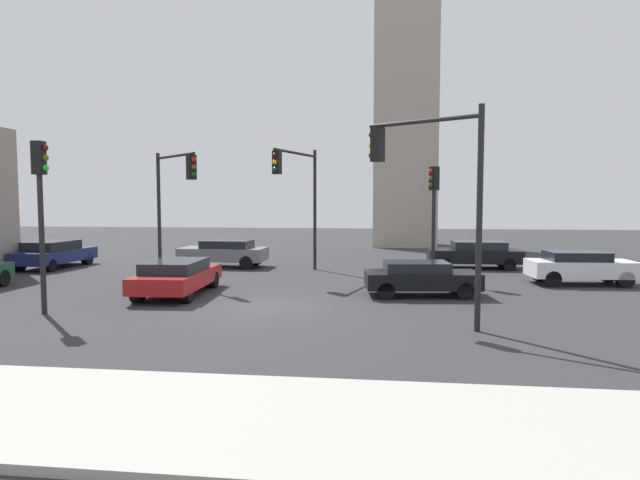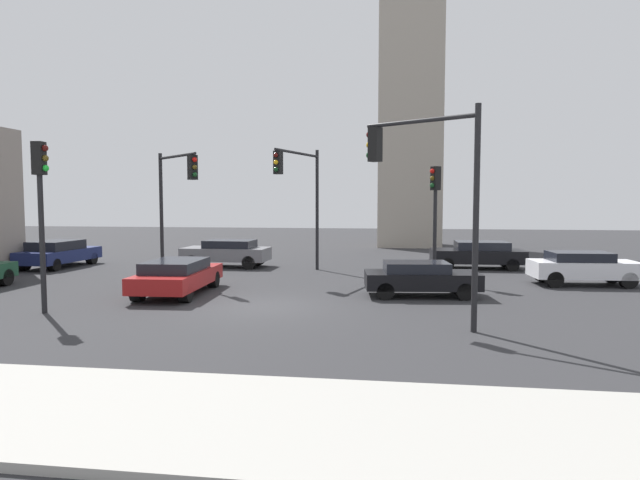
{
  "view_description": "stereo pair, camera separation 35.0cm",
  "coord_description": "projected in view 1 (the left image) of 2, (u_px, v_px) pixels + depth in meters",
  "views": [
    {
      "loc": [
        4.0,
        -17.03,
        3.45
      ],
      "look_at": [
        1.52,
        3.24,
        1.97
      ],
      "focal_mm": 30.25,
      "sensor_mm": 36.0,
      "label": 1
    },
    {
      "loc": [
        4.34,
        -16.99,
        3.45
      ],
      "look_at": [
        1.52,
        3.24,
        1.97
      ],
      "focal_mm": 30.25,
      "sensor_mm": 36.0,
      "label": 2
    }
  ],
  "objects": [
    {
      "name": "car_4",
      "position": [
        54.0,
        253.0,
        27.83
      ],
      "size": [
        2.24,
        4.63,
        1.4
      ],
      "rotation": [
        0.0,
        0.0,
        1.52
      ],
      "color": "navy",
      "rests_on": "ground_plane"
    },
    {
      "name": "traffic_light_1",
      "position": [
        298.0,
        184.0,
        25.1
      ],
      "size": [
        1.41,
        4.22,
        5.98
      ],
      "rotation": [
        0.0,
        0.0,
        -1.86
      ],
      "color": "black",
      "rests_on": "ground_plane"
    },
    {
      "name": "traffic_light_3",
      "position": [
        41.0,
        194.0,
        16.22
      ],
      "size": [
        0.47,
        0.34,
        5.25
      ],
      "rotation": [
        0.0,
        0.0,
        0.06
      ],
      "color": "black",
      "rests_on": "ground_plane"
    },
    {
      "name": "ground_plane",
      "position": [
        262.0,
        307.0,
        17.59
      ],
      "size": [
        101.83,
        101.83,
        0.0
      ],
      "primitive_type": "plane",
      "color": "#2D2D30"
    },
    {
      "name": "car_0",
      "position": [
        224.0,
        252.0,
        28.17
      ],
      "size": [
        4.5,
        2.12,
        1.41
      ],
      "rotation": [
        0.0,
        0.0,
        3.11
      ],
      "color": "slate",
      "rests_on": "ground_plane"
    },
    {
      "name": "skyline_tower",
      "position": [
        406.0,
        16.0,
        40.51
      ],
      "size": [
        4.69,
        4.69,
        34.71
      ],
      "primitive_type": "cube",
      "color": "#A89E8E",
      "rests_on": "ground_plane"
    },
    {
      "name": "car_3",
      "position": [
        420.0,
        277.0,
        19.58
      ],
      "size": [
        4.24,
        2.24,
        1.25
      ],
      "rotation": [
        0.0,
        0.0,
        0.11
      ],
      "color": "black",
      "rests_on": "ground_plane"
    },
    {
      "name": "car_1",
      "position": [
        177.0,
        276.0,
        19.82
      ],
      "size": [
        2.25,
        4.88,
        1.29
      ],
      "rotation": [
        0.0,
        0.0,
        1.62
      ],
      "color": "maroon",
      "rests_on": "ground_plane"
    },
    {
      "name": "car_5",
      "position": [
        475.0,
        254.0,
        27.66
      ],
      "size": [
        4.64,
        2.15,
        1.39
      ],
      "rotation": [
        0.0,
        0.0,
        3.16
      ],
      "color": "black",
      "rests_on": "ground_plane"
    },
    {
      "name": "traffic_light_4",
      "position": [
        434.0,
        201.0,
        22.89
      ],
      "size": [
        0.48,
        0.46,
        4.91
      ],
      "rotation": [
        0.0,
        0.0,
        -2.43
      ],
      "color": "black",
      "rests_on": "ground_plane"
    },
    {
      "name": "traffic_light_0",
      "position": [
        429.0,
        174.0,
        14.89
      ],
      "size": [
        3.04,
        1.92,
        5.95
      ],
      "rotation": [
        0.0,
        0.0,
        2.6
      ],
      "color": "black",
      "rests_on": "ground_plane"
    },
    {
      "name": "traffic_light_2",
      "position": [
        174.0,
        188.0,
        23.11
      ],
      "size": [
        2.68,
        2.48,
        5.6
      ],
      "rotation": [
        0.0,
        0.0,
        -0.74
      ],
      "color": "black",
      "rests_on": "ground_plane"
    },
    {
      "name": "car_6",
      "position": [
        580.0,
        267.0,
        22.24
      ],
      "size": [
        4.25,
        2.02,
        1.37
      ],
      "rotation": [
        0.0,
        0.0,
        0.06
      ],
      "color": "silver",
      "rests_on": "ground_plane"
    },
    {
      "name": "sidewalk_corner",
      "position": [
        131.0,
        414.0,
        8.55
      ],
      "size": [
        36.66,
        3.76,
        0.15
      ],
      "primitive_type": "cube",
      "color": "#A8A59E",
      "rests_on": "ground_plane"
    }
  ]
}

